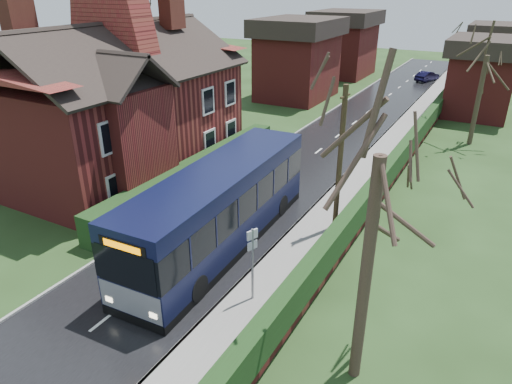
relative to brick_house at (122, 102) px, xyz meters
The scene contains 18 objects.
ground 10.87m from the brick_house, 28.67° to the right, with size 140.00×140.00×0.00m, color #2D4E21.
road 11.07m from the brick_house, 30.89° to the left, with size 6.00×100.00×0.02m, color black.
pavement 14.64m from the brick_house, 21.92° to the left, with size 2.50×100.00×0.14m, color slate.
kerb_right 13.59m from the brick_house, 23.91° to the left, with size 0.12×100.00×0.14m, color gray.
kerb_left 8.85m from the brick_house, 42.59° to the left, with size 0.12×100.00×0.10m, color gray.
front_hedge 6.02m from the brick_house, ahead, with size 1.20×16.00×1.60m, color black.
picket_fence 6.83m from the brick_house, ahead, with size 0.10×16.00×0.90m, color tan, non-canonical shape.
right_wall_hedge 15.80m from the brick_house, 19.77° to the left, with size 0.60×50.00×1.80m.
brick_house is the anchor object (origin of this frame).
bus 10.84m from the brick_house, 25.10° to the right, with size 3.22×12.06×3.63m.
car_silver 8.16m from the brick_house, 12.36° to the right, with size 1.67×4.16×1.42m, color #A8A9AD.
car_green 9.34m from the brick_house, 33.56° to the right, with size 1.82×4.46×1.30m, color black.
car_distant 40.01m from the brick_house, 74.36° to the left, with size 1.24×3.56×1.17m, color black.
bus_stop_sign 14.86m from the brick_house, 29.74° to the right, with size 0.22×0.45×3.04m.
telegraph_pole 13.59m from the brick_house, ahead, with size 0.24×0.89×6.87m.
tree_right_near 19.45m from the brick_house, 27.19° to the right, with size 4.61×4.61×9.96m.
tree_right_far 23.97m from the brick_house, 42.00° to the left, with size 4.62×4.62×8.92m.
tree_house_side 12.17m from the brick_house, 113.76° to the left, with size 4.85×4.85×11.02m.
Camera 1 is at (10.69, -14.33, 10.71)m, focal length 32.00 mm.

